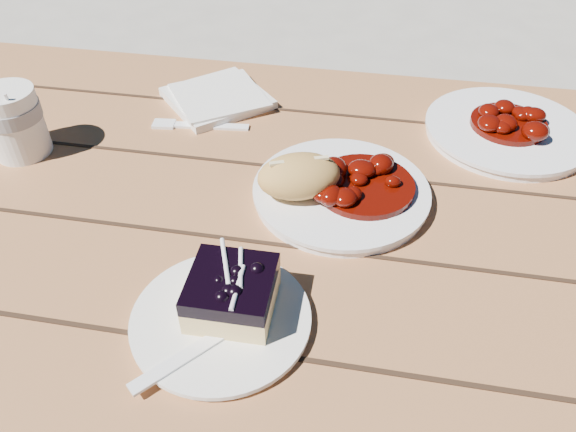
% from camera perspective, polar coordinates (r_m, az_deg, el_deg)
% --- Properties ---
extents(picnic_table, '(2.00, 1.55, 0.75)m').
position_cam_1_polar(picnic_table, '(0.92, -13.83, -4.92)').
color(picnic_table, brown).
rests_on(picnic_table, ground).
extents(main_plate, '(0.23, 0.23, 0.02)m').
position_cam_1_polar(main_plate, '(0.76, 5.40, 2.34)').
color(main_plate, white).
rests_on(main_plate, picnic_table).
extents(goulash_stew, '(0.13, 0.13, 0.04)m').
position_cam_1_polar(goulash_stew, '(0.75, 7.86, 4.03)').
color(goulash_stew, '#500902').
rests_on(goulash_stew, main_plate).
extents(bread_roll, '(0.13, 0.11, 0.06)m').
position_cam_1_polar(bread_roll, '(0.73, 1.12, 4.07)').
color(bread_roll, tan).
rests_on(bread_roll, main_plate).
extents(dessert_plate, '(0.19, 0.19, 0.01)m').
position_cam_1_polar(dessert_plate, '(0.62, -6.81, -10.42)').
color(dessert_plate, white).
rests_on(dessert_plate, picnic_table).
extents(blueberry_cake, '(0.09, 0.09, 0.05)m').
position_cam_1_polar(blueberry_cake, '(0.60, -5.73, -7.72)').
color(blueberry_cake, '#F9D888').
rests_on(blueberry_cake, dessert_plate).
extents(fork_dessert, '(0.12, 0.14, 0.00)m').
position_cam_1_polar(fork_dessert, '(0.59, -10.27, -13.77)').
color(fork_dessert, white).
rests_on(fork_dessert, dessert_plate).
extents(coffee_cup, '(0.08, 0.08, 0.10)m').
position_cam_1_polar(coffee_cup, '(0.92, -26.03, 8.53)').
color(coffee_cup, white).
rests_on(coffee_cup, picnic_table).
extents(napkin_stack, '(0.21, 0.21, 0.01)m').
position_cam_1_polar(napkin_stack, '(0.98, -7.20, 11.79)').
color(napkin_stack, white).
rests_on(napkin_stack, picnic_table).
extents(fork_table, '(0.16, 0.04, 0.00)m').
position_cam_1_polar(fork_table, '(0.92, -7.93, 9.06)').
color(fork_table, white).
rests_on(fork_table, picnic_table).
extents(second_plate, '(0.24, 0.24, 0.02)m').
position_cam_1_polar(second_plate, '(0.95, 21.28, 8.04)').
color(second_plate, white).
rests_on(second_plate, picnic_table).
extents(second_stew, '(0.12, 0.12, 0.04)m').
position_cam_1_polar(second_stew, '(0.94, 21.71, 9.51)').
color(second_stew, '#500902').
rests_on(second_stew, second_plate).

